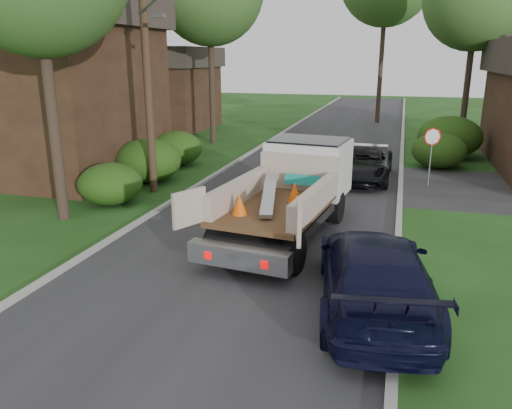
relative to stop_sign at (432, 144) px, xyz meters
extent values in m
plane|color=#1C3E11|center=(-5.20, -9.00, -1.78)|extent=(120.00, 120.00, 0.00)
cube|color=#28282B|center=(-5.20, 1.00, -1.77)|extent=(8.00, 90.00, 0.02)
cube|color=#9E9E99|center=(-9.30, 1.00, -1.72)|extent=(0.20, 90.00, 0.12)
cube|color=#9E9E99|center=(-1.10, 1.00, -1.72)|extent=(0.20, 90.00, 0.12)
cylinder|color=slate|center=(0.00, 0.00, -0.78)|extent=(0.06, 0.06, 2.00)
cylinder|color=#B20A0A|center=(0.00, 0.00, 0.32)|extent=(0.71, 0.32, 0.76)
cylinder|color=#382619|center=(-10.70, -4.00, 3.22)|extent=(0.30, 0.30, 10.00)
cylinder|color=slate|center=(-10.20, -4.50, 5.22)|extent=(1.22, 0.76, 0.57)
cube|color=slate|center=(-9.60, -5.00, 4.82)|extent=(0.45, 0.20, 0.12)
cube|color=#341E15|center=(-17.20, -2.00, 1.47)|extent=(9.00, 8.00, 6.50)
cube|color=#332B26|center=(-17.20, -2.00, 5.62)|extent=(9.72, 8.64, 1.80)
cube|color=#341E15|center=(-18.70, 13.00, 0.47)|extent=(7.00, 7.00, 4.50)
cube|color=#332B26|center=(-18.70, 13.00, 3.42)|extent=(7.56, 7.56, 1.40)
cube|color=#332B26|center=(-18.70, 13.00, 4.12)|extent=(1.05, 7.56, 0.20)
ellipsoid|color=#1A3F0E|center=(-11.40, -6.00, -1.01)|extent=(2.34, 2.34, 1.53)
ellipsoid|color=#1A3F0E|center=(-11.70, -2.50, -0.84)|extent=(2.86, 2.86, 1.87)
ellipsoid|color=#1A3F0E|center=(-12.00, 1.00, -0.93)|extent=(2.60, 2.60, 1.70)
ellipsoid|color=#1A3F0E|center=(0.60, 4.00, -0.93)|extent=(2.60, 2.60, 1.70)
ellipsoid|color=#1A3F0E|center=(1.30, 7.00, -0.67)|extent=(3.38, 3.38, 2.21)
cylinder|color=#2D2119|center=(-12.00, -8.00, 2.22)|extent=(0.36, 0.36, 8.00)
cylinder|color=#2D2119|center=(-12.70, 8.00, 2.72)|extent=(0.36, 0.36, 9.00)
cylinder|color=#2D2119|center=(2.30, 11.00, 2.47)|extent=(0.36, 0.36, 8.50)
cylinder|color=#2D2119|center=(-19.20, 4.00, 2.72)|extent=(0.36, 0.36, 9.00)
cylinder|color=#2D2119|center=(-3.20, 21.00, 3.72)|extent=(0.36, 0.36, 11.00)
cylinder|color=black|center=(-5.26, -5.62, -1.26)|extent=(0.46, 1.06, 1.03)
cylinder|color=black|center=(-3.11, -5.87, -1.26)|extent=(0.46, 1.06, 1.03)
cylinder|color=black|center=(-5.76, -9.93, -1.26)|extent=(0.46, 1.06, 1.03)
cylinder|color=black|center=(-3.60, -10.18, -1.26)|extent=(0.46, 1.06, 1.03)
cube|color=black|center=(-4.42, -7.79, -1.07)|extent=(3.02, 6.83, 0.27)
cube|color=silver|center=(-4.15, -5.41, -0.07)|extent=(2.73, 2.33, 1.77)
cube|color=black|center=(-4.15, -5.41, 0.56)|extent=(2.54, 2.14, 0.63)
cube|color=#472D19|center=(-4.51, -8.58, -0.64)|extent=(2.96, 4.37, 0.14)
cube|color=beige|center=(-4.28, -6.54, -0.01)|extent=(2.51, 0.40, 1.14)
cube|color=beige|center=(-5.64, -8.45, -0.24)|extent=(0.73, 3.88, 0.68)
cube|color=beige|center=(-3.38, -8.71, -0.24)|extent=(0.73, 3.88, 0.68)
cube|color=silver|center=(-4.79, -11.02, -1.15)|extent=(2.65, 0.70, 0.51)
cube|color=#B20505|center=(-5.55, -11.13, -1.15)|extent=(0.19, 0.07, 0.18)
cube|color=#B20505|center=(-4.08, -11.30, -1.15)|extent=(0.19, 0.07, 0.18)
cube|color=beige|center=(-6.19, -10.68, -0.12)|extent=(0.54, 0.96, 0.91)
cube|color=beige|center=(-3.35, -11.01, -0.12)|extent=(0.33, 1.02, 0.91)
cube|color=silver|center=(-4.72, -8.44, -0.25)|extent=(0.92, 2.96, 0.53)
cone|color=#F2590A|center=(-5.25, -9.53, -0.28)|extent=(0.45, 0.45, 0.57)
cone|color=#F2590A|center=(-4.09, -7.94, -0.28)|extent=(0.45, 0.45, 0.57)
cube|color=#148C84|center=(-4.03, -6.86, -0.17)|extent=(1.26, 0.25, 0.32)
imported|color=black|center=(-2.80, 0.42, -1.04)|extent=(2.50, 5.35, 1.48)
imported|color=black|center=(-1.58, -11.50, -0.95)|extent=(3.12, 5.98, 1.66)
camera|label=1|loc=(-1.30, -21.61, 3.49)|focal=35.00mm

